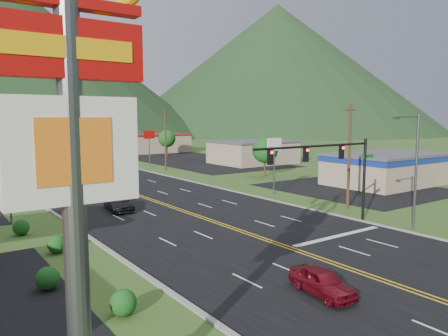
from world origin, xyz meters
TOP-DOWN VIEW (x-y plane):
  - pylon_sign at (-17.00, 2.00)m, footprint 4.32×0.60m
  - traffic_signal at (6.48, 14.00)m, footprint 13.10×0.43m
  - streetlight_east at (11.18, 10.00)m, footprint 3.28×0.25m
  - building_east_near at (30.00, 25.00)m, footprint 15.40×10.40m
  - building_east_mid at (32.00, 55.00)m, footprint 14.40×11.40m
  - building_east_far at (28.00, 90.00)m, footprint 16.40×12.40m
  - pole_sign_west_a at (-14.00, 30.00)m, footprint 2.00×0.18m
  - pole_sign_east_a at (13.00, 28.00)m, footprint 2.00×0.18m
  - pole_sign_east_b at (13.00, 60.00)m, footprint 2.00×0.18m
  - tree_east_a at (22.00, 40.00)m, footprint 3.84×3.84m
  - tree_east_b at (26.00, 78.00)m, footprint 3.84×3.84m
  - utility_pole_a at (13.50, 18.00)m, footprint 1.60×0.28m
  - utility_pole_b at (13.50, 55.00)m, footprint 1.60×0.28m
  - utility_pole_c at (13.50, 95.00)m, footprint 1.60×0.28m
  - utility_pole_d at (13.50, 135.00)m, footprint 1.60×0.28m
  - mountain_ne at (147.84, 176.19)m, footprint 180.00×180.00m
  - car_red_near at (-4.11, 5.40)m, footprint 2.03×4.05m
  - car_dark_mid at (-4.75, 30.03)m, footprint 2.70×5.23m
  - car_red_far at (3.13, 61.57)m, footprint 1.88×4.35m

SIDE VIEW (x-z plane):
  - car_red_near at x=-4.11m, z-range 0.00..1.32m
  - car_red_far at x=3.13m, z-range 0.00..1.39m
  - car_dark_mid at x=-4.75m, z-range 0.00..1.45m
  - building_east_mid at x=32.00m, z-range 0.01..4.31m
  - building_east_far at x=28.00m, z-range 0.01..4.51m
  - building_east_near at x=30.00m, z-range 0.22..4.32m
  - tree_east_a at x=22.00m, z-range 0.98..6.80m
  - tree_east_b at x=26.00m, z-range 0.98..6.80m
  - pole_sign_west_a at x=-14.00m, z-range 1.85..8.25m
  - pole_sign_east_a at x=13.00m, z-range 1.85..8.25m
  - pole_sign_east_b at x=13.00m, z-range 1.85..8.25m
  - utility_pole_a at x=13.50m, z-range 0.13..10.13m
  - utility_pole_b at x=13.50m, z-range 0.13..10.13m
  - utility_pole_c at x=13.50m, z-range 0.13..10.13m
  - utility_pole_d at x=13.50m, z-range 0.13..10.13m
  - streetlight_east at x=11.18m, z-range 0.68..9.68m
  - traffic_signal at x=6.48m, z-range 1.83..8.83m
  - pylon_sign at x=-17.00m, z-range 2.30..16.30m
  - mountain_ne at x=147.84m, z-range 0.00..70.00m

